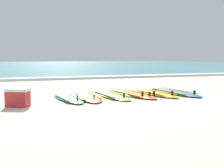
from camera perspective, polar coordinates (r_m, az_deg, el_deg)
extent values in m
plane|color=beige|center=(7.97, 2.30, -2.27)|extent=(80.00, 80.00, 0.00)
cube|color=teal|center=(43.61, -17.43, 3.53)|extent=(80.00, 60.00, 0.10)
cube|color=white|center=(14.28, -8.58, 1.12)|extent=(80.00, 0.78, 0.11)
ellipsoid|color=#2DB793|center=(7.34, -8.30, -2.68)|extent=(0.54, 1.94, 0.07)
cube|color=gold|center=(7.29, -9.61, -2.43)|extent=(0.11, 1.35, 0.01)
cube|color=gold|center=(7.38, -7.00, -2.30)|extent=(0.11, 1.35, 0.01)
cube|color=black|center=(6.61, -6.59, -2.72)|extent=(0.01, 0.09, 0.11)
ellipsoid|color=orange|center=(7.64, -4.69, -2.34)|extent=(0.86, 2.33, 0.07)
cube|color=gold|center=(7.60, -6.22, -2.08)|extent=(0.28, 1.59, 0.01)
cube|color=gold|center=(7.67, -3.18, -1.99)|extent=(0.28, 1.59, 0.01)
cube|color=black|center=(6.76, -3.43, -2.52)|extent=(0.02, 0.09, 0.11)
ellipsoid|color=yellow|center=(7.89, -0.41, -2.09)|extent=(0.59, 2.29, 0.07)
cube|color=teal|center=(7.81, -1.81, -1.86)|extent=(0.10, 1.60, 0.01)
cube|color=teal|center=(7.96, 0.96, -1.73)|extent=(0.10, 1.60, 0.01)
cube|color=black|center=(7.07, 2.27, -2.19)|extent=(0.01, 0.09, 0.11)
ellipsoid|color=orange|center=(8.20, 3.54, -1.82)|extent=(0.79, 2.47, 0.07)
cube|color=gold|center=(8.10, 2.19, -1.62)|extent=(0.21, 1.70, 0.01)
cube|color=gold|center=(8.31, 4.86, -1.46)|extent=(0.21, 1.70, 0.01)
cube|color=black|center=(7.39, 7.16, -1.91)|extent=(0.02, 0.09, 0.11)
cube|color=black|center=(7.35, 5.81, -1.93)|extent=(0.02, 0.09, 0.11)
cube|color=black|center=(7.53, 7.98, -1.79)|extent=(0.02, 0.09, 0.11)
ellipsoid|color=yellow|center=(8.32, 8.00, -1.77)|extent=(0.67, 2.11, 0.07)
cube|color=gold|center=(8.21, 6.91, -1.56)|extent=(0.18, 1.46, 0.01)
cube|color=gold|center=(8.42, 9.07, -1.42)|extent=(0.18, 1.46, 0.01)
cube|color=black|center=(7.65, 11.38, -1.73)|extent=(0.02, 0.09, 0.11)
ellipsoid|color=#3875CC|center=(8.76, 11.55, -1.48)|extent=(0.64, 2.48, 0.07)
cube|color=gold|center=(8.63, 10.32, -1.28)|extent=(0.10, 1.73, 0.01)
cube|color=gold|center=(8.88, 12.75, -1.15)|extent=(0.10, 1.73, 0.01)
cube|color=black|center=(7.97, 15.41, -1.55)|extent=(0.01, 0.09, 0.11)
cube|color=red|center=(6.51, -17.46, -2.73)|extent=(0.53, 0.47, 0.32)
cube|color=white|center=(6.49, -17.50, -1.07)|extent=(0.55, 0.49, 0.06)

